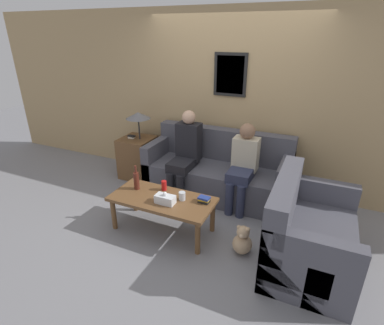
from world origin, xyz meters
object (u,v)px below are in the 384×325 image
at_px(person_left, 185,152).
at_px(teddy_bear, 242,241).
at_px(drinking_glass, 182,196).
at_px(coffee_table, 162,202).
at_px(couch_side, 306,236).
at_px(person_right, 243,163).
at_px(couch_main, 217,173).
at_px(wine_bottle, 136,180).

bearing_deg(person_left, teddy_bear, -39.83).
relative_size(drinking_glass, person_left, 0.08).
relative_size(coffee_table, drinking_glass, 12.33).
distance_m(couch_side, person_right, 1.29).
bearing_deg(couch_side, drinking_glass, 92.24).
relative_size(couch_main, wine_bottle, 6.58).
bearing_deg(person_right, couch_main, 154.38).
relative_size(person_left, teddy_bear, 3.64).
height_order(wine_bottle, person_left, person_left).
bearing_deg(wine_bottle, couch_main, 58.03).
bearing_deg(person_right, couch_side, -42.15).
relative_size(couch_side, wine_bottle, 3.98).
distance_m(couch_main, drinking_glass, 1.11).
distance_m(person_right, teddy_bear, 1.12).
height_order(wine_bottle, teddy_bear, wine_bottle).
bearing_deg(couch_side, wine_bottle, 91.33).
relative_size(couch_main, person_right, 1.79).
distance_m(person_left, person_right, 0.85).
height_order(coffee_table, person_left, person_left).
height_order(couch_main, person_right, person_right).
relative_size(couch_side, person_right, 1.08).
relative_size(couch_side, coffee_table, 1.01).
relative_size(wine_bottle, drinking_glass, 3.13).
distance_m(wine_bottle, person_left, 0.92).
relative_size(drinking_glass, teddy_bear, 0.29).
bearing_deg(couch_main, person_right, -25.62).
distance_m(person_left, teddy_bear, 1.58).
bearing_deg(wine_bottle, coffee_table, -9.77).
distance_m(couch_main, wine_bottle, 1.31).
xyz_separation_m(wine_bottle, drinking_glass, (0.64, -0.01, -0.07)).
bearing_deg(coffee_table, couch_side, 4.05).
distance_m(drinking_glass, person_left, 0.98).
bearing_deg(person_left, coffee_table, -81.49).
height_order(person_right, teddy_bear, person_right).
height_order(coffee_table, wine_bottle, wine_bottle).
height_order(drinking_glass, person_left, person_left).
distance_m(coffee_table, person_left, 1.00).
bearing_deg(couch_side, couch_main, 52.37).
bearing_deg(teddy_bear, couch_main, 121.74).
bearing_deg(coffee_table, person_right, 53.38).
height_order(couch_main, teddy_bear, couch_main).
bearing_deg(wine_bottle, person_right, 38.65).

